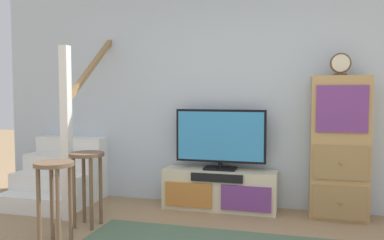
# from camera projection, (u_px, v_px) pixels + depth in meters

# --- Properties ---
(back_wall) EXTENTS (6.40, 0.12, 2.70)m
(back_wall) POSITION_uv_depth(u_px,v_px,m) (250.00, 90.00, 4.60)
(back_wall) COLOR silver
(back_wall) RESTS_ON ground_plane
(media_console) EXTENTS (1.28, 0.38, 0.45)m
(media_console) POSITION_uv_depth(u_px,v_px,m) (220.00, 189.00, 4.49)
(media_console) COLOR beige
(media_console) RESTS_ON ground_plane
(television) EXTENTS (1.03, 0.22, 0.68)m
(television) POSITION_uv_depth(u_px,v_px,m) (220.00, 138.00, 4.48)
(television) COLOR black
(television) RESTS_ON media_console
(side_cabinet) EXTENTS (0.58, 0.38, 1.50)m
(side_cabinet) POSITION_uv_depth(u_px,v_px,m) (339.00, 148.00, 4.14)
(side_cabinet) COLOR tan
(side_cabinet) RESTS_ON ground_plane
(desk_clock) EXTENTS (0.21, 0.08, 0.23)m
(desk_clock) POSITION_uv_depth(u_px,v_px,m) (340.00, 64.00, 4.07)
(desk_clock) COLOR #4C3823
(desk_clock) RESTS_ON side_cabinet
(staircase) EXTENTS (1.00, 1.36, 2.20)m
(staircase) POSITION_uv_depth(u_px,v_px,m) (69.00, 168.00, 5.00)
(staircase) COLOR white
(staircase) RESTS_ON ground_plane
(bar_stool_near) EXTENTS (0.34, 0.34, 0.73)m
(bar_stool_near) POSITION_uv_depth(u_px,v_px,m) (54.00, 184.00, 3.41)
(bar_stool_near) COLOR brown
(bar_stool_near) RESTS_ON ground_plane
(bar_stool_far) EXTENTS (0.34, 0.34, 0.74)m
(bar_stool_far) POSITION_uv_depth(u_px,v_px,m) (87.00, 172.00, 3.89)
(bar_stool_far) COLOR brown
(bar_stool_far) RESTS_ON ground_plane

